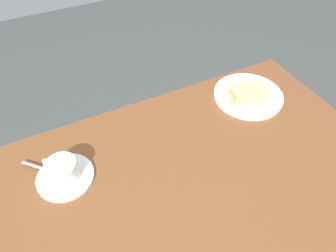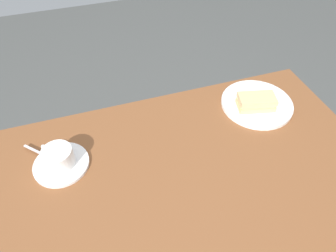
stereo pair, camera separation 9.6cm
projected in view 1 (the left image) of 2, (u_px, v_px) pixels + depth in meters
The scene contains 6 objects.
dining_table at pixel (195, 222), 0.87m from camera, with size 1.25×0.90×0.76m.
sandwich_plate at pixel (248, 95), 1.10m from camera, with size 0.25×0.25×0.01m, color white.
sandwich_front at pixel (248, 94), 1.06m from camera, with size 0.14×0.09×0.04m.
coffee_saucer at pixel (65, 177), 0.86m from camera, with size 0.16×0.16×0.01m, color white.
coffee_cup at pixel (62, 169), 0.83m from camera, with size 0.09×0.10×0.06m.
spoon at pixel (41, 168), 0.87m from camera, with size 0.08×0.08×0.01m.
Camera 1 is at (-0.24, -0.32, 1.49)m, focal length 32.29 mm.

